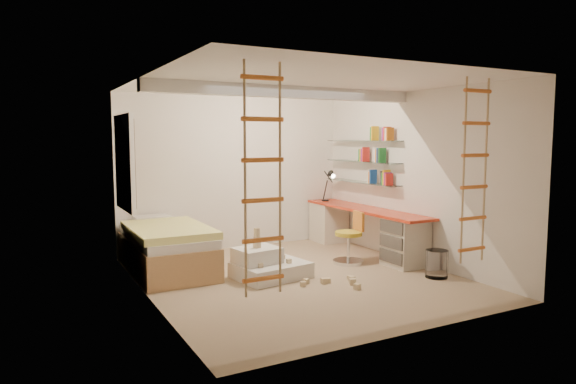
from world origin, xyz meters
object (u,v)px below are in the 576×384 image
desk (363,229)px  bed (166,248)px  play_platform (267,266)px  swivel_chair (350,244)px

desk → bed: (-3.20, 0.36, -0.07)m
play_platform → desk: bearing=17.2°
bed → swivel_chair: bearing=-18.4°
bed → play_platform: 1.51m
desk → play_platform: 2.20m
desk → play_platform: size_ratio=2.69×
swivel_chair → play_platform: swivel_chair is taller
desk → swivel_chair: bearing=-141.3°
desk → play_platform: desk is taller
desk → swivel_chair: size_ratio=3.55×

